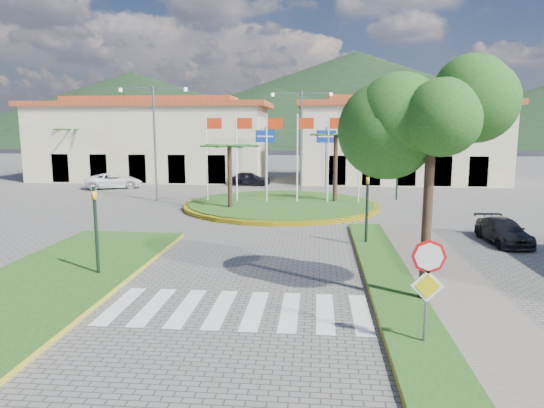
# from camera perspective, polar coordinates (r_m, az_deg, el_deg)

# --- Properties ---
(ground) EXTENTS (160.00, 160.00, 0.00)m
(ground) POSITION_cam_1_polar(r_m,az_deg,el_deg) (10.73, -8.33, -19.95)
(ground) COLOR #64625F
(ground) RESTS_ON ground
(sidewalk_right) EXTENTS (4.00, 28.00, 0.15)m
(sidewalk_right) POSITION_cam_1_polar(r_m,az_deg,el_deg) (12.76, 22.43, -15.27)
(sidewalk_right) COLOR gray
(sidewalk_right) RESTS_ON ground
(verge_right) EXTENTS (1.60, 28.00, 0.18)m
(verge_right) POSITION_cam_1_polar(r_m,az_deg,el_deg) (12.47, 16.96, -15.49)
(verge_right) COLOR #1C4B15
(verge_right) RESTS_ON ground
(median_left) EXTENTS (5.00, 14.00, 0.18)m
(median_left) POSITION_cam_1_polar(r_m,az_deg,el_deg) (18.22, -24.12, -7.99)
(median_left) COLOR #1C4B15
(median_left) RESTS_ON ground
(crosswalk) EXTENTS (8.00, 3.00, 0.01)m
(crosswalk) POSITION_cam_1_polar(r_m,az_deg,el_deg) (14.28, -4.47, -12.24)
(crosswalk) COLOR silver
(crosswalk) RESTS_ON ground
(roundabout_island) EXTENTS (12.70, 12.70, 6.00)m
(roundabout_island) POSITION_cam_1_polar(r_m,az_deg,el_deg) (31.59, 1.09, -0.05)
(roundabout_island) COLOR yellow
(roundabout_island) RESTS_ON ground
(stop_sign) EXTENTS (0.80, 0.11, 2.65)m
(stop_sign) POSITION_cam_1_polar(r_m,az_deg,el_deg) (11.86, 17.85, -8.04)
(stop_sign) COLOR slate
(stop_sign) RESTS_ON ground
(deciduous_tree) EXTENTS (3.60, 3.60, 6.80)m
(deciduous_tree) POSITION_cam_1_polar(r_m,az_deg,el_deg) (14.45, 18.27, 8.57)
(deciduous_tree) COLOR black
(deciduous_tree) RESTS_ON ground
(traffic_light_left) EXTENTS (0.15, 0.18, 3.20)m
(traffic_light_left) POSITION_cam_1_polar(r_m,az_deg,el_deg) (17.62, -20.03, -2.10)
(traffic_light_left) COLOR black
(traffic_light_left) RESTS_ON ground
(traffic_light_right) EXTENTS (0.15, 0.18, 3.20)m
(traffic_light_right) POSITION_cam_1_polar(r_m,az_deg,el_deg) (21.46, 11.13, 0.20)
(traffic_light_right) COLOR black
(traffic_light_right) RESTS_ON ground
(traffic_light_far) EXTENTS (0.18, 0.15, 3.20)m
(traffic_light_far) POSITION_cam_1_polar(r_m,az_deg,el_deg) (35.70, 14.52, 3.58)
(traffic_light_far) COLOR black
(traffic_light_far) RESTS_ON ground
(direction_sign_west) EXTENTS (1.60, 0.14, 5.20)m
(direction_sign_west) POSITION_cam_1_polar(r_m,az_deg,el_deg) (40.34, -0.79, 6.73)
(direction_sign_west) COLOR slate
(direction_sign_west) RESTS_ON ground
(direction_sign_east) EXTENTS (1.60, 0.14, 5.20)m
(direction_sign_east) POSITION_cam_1_polar(r_m,az_deg,el_deg) (40.11, 6.37, 6.66)
(direction_sign_east) COLOR slate
(direction_sign_east) RESTS_ON ground
(street_lamp_centre) EXTENTS (4.80, 0.16, 8.00)m
(street_lamp_centre) POSITION_cam_1_polar(r_m,az_deg,el_deg) (39.13, 3.46, 8.06)
(street_lamp_centre) COLOR slate
(street_lamp_centre) RESTS_ON ground
(street_lamp_west) EXTENTS (4.80, 0.16, 8.00)m
(street_lamp_west) POSITION_cam_1_polar(r_m,az_deg,el_deg) (34.99, -13.64, 7.70)
(street_lamp_west) COLOR slate
(street_lamp_west) RESTS_ON ground
(building_left) EXTENTS (23.32, 9.54, 8.05)m
(building_left) POSITION_cam_1_polar(r_m,az_deg,el_deg) (49.87, -13.86, 7.35)
(building_left) COLOR beige
(building_left) RESTS_ON ground
(building_right) EXTENTS (19.08, 9.54, 8.05)m
(building_right) POSITION_cam_1_polar(r_m,az_deg,el_deg) (47.74, 14.74, 7.25)
(building_right) COLOR beige
(building_right) RESTS_ON ground
(hill_far_west) EXTENTS (140.00, 140.00, 22.00)m
(hill_far_west) POSITION_cam_1_polar(r_m,az_deg,el_deg) (159.85, -15.94, 10.84)
(hill_far_west) COLOR black
(hill_far_west) RESTS_ON ground
(hill_far_mid) EXTENTS (180.00, 180.00, 30.00)m
(hill_far_mid) POSITION_cam_1_polar(r_m,az_deg,el_deg) (169.86, 9.87, 12.28)
(hill_far_mid) COLOR black
(hill_far_mid) RESTS_ON ground
(hill_near_back) EXTENTS (110.00, 110.00, 16.00)m
(hill_near_back) POSITION_cam_1_polar(r_m,az_deg,el_deg) (139.67, 0.31, 10.25)
(hill_near_back) COLOR black
(hill_near_back) RESTS_ON ground
(white_van) EXTENTS (5.12, 3.90, 1.29)m
(white_van) POSITION_cam_1_polar(r_m,az_deg,el_deg) (43.25, -18.15, 2.61)
(white_van) COLOR white
(white_van) RESTS_ON ground
(car_dark_a) EXTENTS (3.78, 1.73, 1.25)m
(car_dark_a) POSITION_cam_1_polar(r_m,az_deg,el_deg) (43.38, -2.62, 3.04)
(car_dark_a) COLOR black
(car_dark_a) RESTS_ON ground
(car_dark_b) EXTENTS (4.41, 2.82, 1.37)m
(car_dark_b) POSITION_cam_1_polar(r_m,az_deg,el_deg) (44.27, 9.28, 3.13)
(car_dark_b) COLOR black
(car_dark_b) RESTS_ON ground
(car_side_right) EXTENTS (1.78, 3.83, 1.08)m
(car_side_right) POSITION_cam_1_polar(r_m,az_deg,el_deg) (24.17, 25.57, -2.91)
(car_side_right) COLOR black
(car_side_right) RESTS_ON ground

